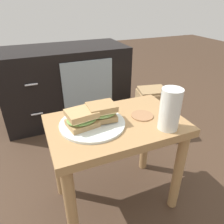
% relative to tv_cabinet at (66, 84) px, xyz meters
% --- Properties ---
extents(ground_plane, '(8.00, 8.00, 0.00)m').
position_rel_tv_cabinet_xyz_m(ground_plane, '(0.03, -0.95, -0.29)').
color(ground_plane, '#3D2B1E').
extents(side_table, '(0.56, 0.36, 0.46)m').
position_rel_tv_cabinet_xyz_m(side_table, '(0.03, -0.95, 0.08)').
color(side_table, '#A37A4C').
rests_on(side_table, ground).
extents(tv_cabinet, '(0.96, 0.46, 0.58)m').
position_rel_tv_cabinet_xyz_m(tv_cabinet, '(0.00, 0.00, 0.00)').
color(tv_cabinet, black).
rests_on(tv_cabinet, ground).
extents(plate, '(0.26, 0.26, 0.01)m').
position_rel_tv_cabinet_xyz_m(plate, '(-0.07, -0.93, 0.17)').
color(plate, silver).
rests_on(plate, side_table).
extents(sandwich_front, '(0.14, 0.12, 0.07)m').
position_rel_tv_cabinet_xyz_m(sandwich_front, '(-0.11, -0.94, 0.21)').
color(sandwich_front, tan).
rests_on(sandwich_front, plate).
extents(sandwich_back, '(0.13, 0.10, 0.07)m').
position_rel_tv_cabinet_xyz_m(sandwich_back, '(-0.03, -0.93, 0.22)').
color(sandwich_back, '#9E7A4C').
rests_on(sandwich_back, plate).
extents(beer_glass, '(0.08, 0.08, 0.16)m').
position_rel_tv_cabinet_xyz_m(beer_glass, '(0.19, -1.07, 0.25)').
color(beer_glass, silver).
rests_on(beer_glass, side_table).
extents(coaster, '(0.10, 0.10, 0.01)m').
position_rel_tv_cabinet_xyz_m(coaster, '(0.15, -0.95, 0.17)').
color(coaster, '#996B47').
rests_on(coaster, side_table).
extents(paper_bag, '(0.22, 0.19, 0.36)m').
position_rel_tv_cabinet_xyz_m(paper_bag, '(0.50, -0.49, -0.12)').
color(paper_bag, tan).
rests_on(paper_bag, ground).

